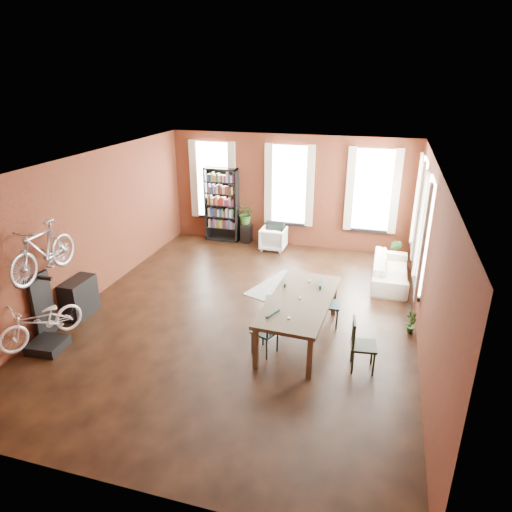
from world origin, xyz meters
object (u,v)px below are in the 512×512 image
(bookshelf, at_px, (222,205))
(dining_chair_a, at_px, (265,331))
(dining_table, at_px, (299,319))
(plant_stand, at_px, (246,233))
(bike_trainer, at_px, (48,345))
(white_armchair, at_px, (273,237))
(bicycle_floor, at_px, (38,303))
(dining_chair_b, at_px, (276,301))
(dining_chair_c, at_px, (364,345))
(cream_sofa, at_px, (391,266))
(dining_chair_d, at_px, (329,304))
(console_table, at_px, (79,297))

(bookshelf, bearing_deg, dining_chair_a, -62.88)
(dining_table, distance_m, plant_stand, 5.48)
(bike_trainer, bearing_deg, bookshelf, 80.68)
(dining_chair_a, xyz_separation_m, white_armchair, (-1.12, 5.13, -0.08))
(bookshelf, height_order, bicycle_floor, bookshelf)
(bike_trainer, bearing_deg, dining_chair_b, 30.03)
(dining_chair_a, xyz_separation_m, dining_chair_c, (1.74, -0.02, 0.03))
(bike_trainer, bearing_deg, dining_chair_c, 10.15)
(cream_sofa, height_order, bike_trainer, cream_sofa)
(dining_chair_b, xyz_separation_m, dining_chair_d, (1.07, 0.14, 0.00))
(dining_chair_b, bearing_deg, bike_trainer, -72.16)
(white_armchair, xyz_separation_m, bicycle_floor, (-2.79, -6.15, 0.59))
(dining_chair_a, relative_size, bike_trainer, 1.47)
(console_table, relative_size, bicycle_floor, 0.52)
(white_armchair, bearing_deg, bicycle_floor, 65.64)
(dining_chair_a, distance_m, bike_trainer, 4.02)
(bike_trainer, relative_size, plant_stand, 1.04)
(bookshelf, bearing_deg, dining_chair_c, -50.44)
(dining_chair_b, bearing_deg, dining_chair_c, 44.90)
(white_armchair, distance_m, console_table, 5.69)
(dining_chair_b, bearing_deg, dining_table, 35.86)
(white_armchair, bearing_deg, bookshelf, -11.52)
(dining_chair_d, bearing_deg, white_armchair, 25.36)
(dining_chair_c, bearing_deg, dining_chair_a, 82.12)
(white_armchair, relative_size, cream_sofa, 0.34)
(dining_chair_b, relative_size, dining_chair_d, 0.99)
(dining_chair_b, height_order, dining_chair_d, dining_chair_d)
(white_armchair, xyz_separation_m, plant_stand, (-0.92, 0.34, -0.07))
(cream_sofa, bearing_deg, dining_chair_a, 150.43)
(dining_table, bearing_deg, dining_chair_b, 141.04)
(bike_trainer, xyz_separation_m, console_table, (-0.21, 1.30, 0.31))
(dining_table, bearing_deg, bike_trainer, -156.27)
(cream_sofa, distance_m, plant_stand, 4.52)
(dining_chair_d, bearing_deg, dining_table, 141.29)
(dining_chair_a, height_order, console_table, dining_chair_a)
(white_armchair, height_order, cream_sofa, cream_sofa)
(plant_stand, bearing_deg, dining_chair_d, -54.11)
(dining_chair_c, distance_m, bike_trainer, 5.71)
(bookshelf, bearing_deg, white_armchair, -11.54)
(dining_chair_a, xyz_separation_m, bike_trainer, (-3.87, -1.03, -0.35))
(dining_chair_c, height_order, bookshelf, bookshelf)
(dining_table, relative_size, white_armchair, 3.44)
(dining_chair_b, height_order, white_armchair, dining_chair_b)
(bike_trainer, xyz_separation_m, plant_stand, (1.83, 6.50, 0.20))
(dining_chair_c, distance_m, bicycle_floor, 5.76)
(bicycle_floor, bearing_deg, bike_trainer, 13.70)
(console_table, bearing_deg, cream_sofa, 29.33)
(dining_chair_b, height_order, plant_stand, dining_chair_b)
(bookshelf, xyz_separation_m, bike_trainer, (-1.07, -6.50, -1.01))
(dining_chair_c, distance_m, bookshelf, 7.16)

